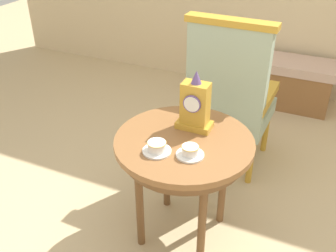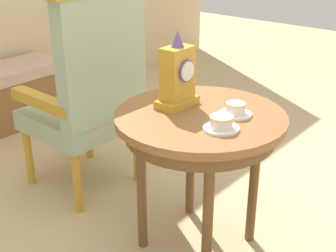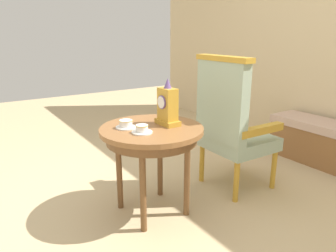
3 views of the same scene
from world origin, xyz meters
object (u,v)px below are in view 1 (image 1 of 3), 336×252
Objects in this scene: side_table at (184,151)px; teacup_left at (157,147)px; mantel_clock at (194,106)px; armchair at (230,95)px; teacup_right at (190,152)px; window_bench at (276,80)px.

teacup_left reaches higher than side_table.
armchair is (0.03, 0.62, -0.21)m from mantel_clock.
side_table is 0.75m from armchair.
teacup_left is at bearing -167.24° from teacup_right.
side_table is at bearing 123.20° from teacup_right.
side_table is 0.18m from teacup_right.
mantel_clock reaches higher than teacup_right.
window_bench is at bearing 87.58° from teacup_right.
armchair reaches higher than teacup_left.
teacup_right is at bearing 12.76° from teacup_left.
side_table reaches higher than window_bench.
teacup_right reaches higher than window_bench.
side_table is 0.21m from teacup_left.
teacup_left is 0.17m from teacup_right.
armchair is at bearing 82.71° from teacup_left.
teacup_right is at bearing -86.95° from armchair.
mantel_clock is at bearing -95.24° from window_bench.
teacup_right is (0.08, -0.12, 0.10)m from side_table.
armchair reaches higher than mantel_clock.
mantel_clock reaches higher than window_bench.
armchair is 1.26m from window_bench.
side_table is 1.98m from window_bench.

